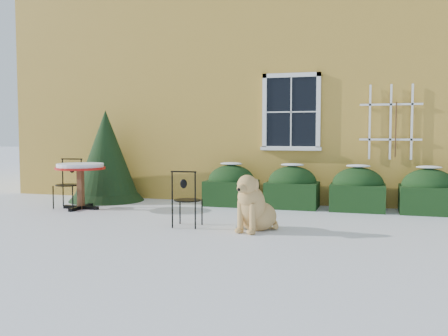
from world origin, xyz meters
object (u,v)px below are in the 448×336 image
(bistro_table, at_px, (80,171))
(patio_chair_near, at_px, (187,199))
(patio_chair_far, at_px, (68,183))
(dog, at_px, (254,208))
(evergreen_shrub, at_px, (106,164))

(bistro_table, xyz_separation_m, patio_chair_near, (2.73, -1.19, -0.30))
(patio_chair_far, relative_size, dog, 1.03)
(patio_chair_far, bearing_deg, evergreen_shrub, 72.52)
(patio_chair_near, height_order, patio_chair_far, patio_chair_far)
(bistro_table, xyz_separation_m, dog, (3.85, -1.22, -0.40))
(evergreen_shrub, bearing_deg, bistro_table, -83.48)
(bistro_table, distance_m, patio_chair_far, 0.46)
(evergreen_shrub, xyz_separation_m, patio_chair_far, (-0.21, -1.16, -0.32))
(bistro_table, bearing_deg, evergreen_shrub, 96.52)
(evergreen_shrub, distance_m, patio_chair_near, 3.80)
(evergreen_shrub, distance_m, bistro_table, 1.28)
(evergreen_shrub, relative_size, bistro_table, 2.06)
(patio_chair_far, height_order, dog, patio_chair_far)
(evergreen_shrub, xyz_separation_m, patio_chair_near, (2.87, -2.46, -0.36))
(patio_chair_near, bearing_deg, evergreen_shrub, -43.60)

